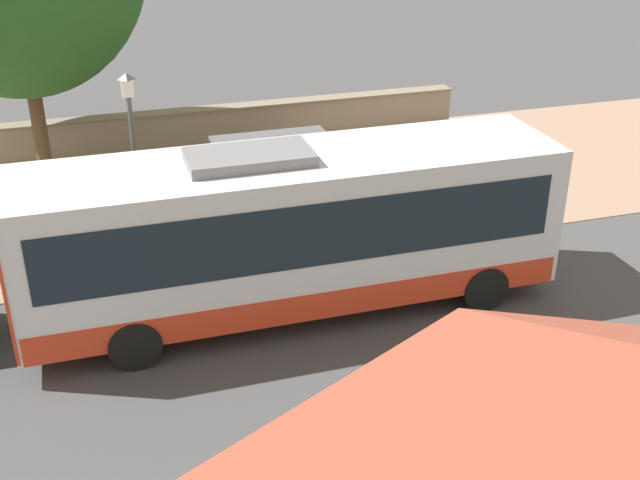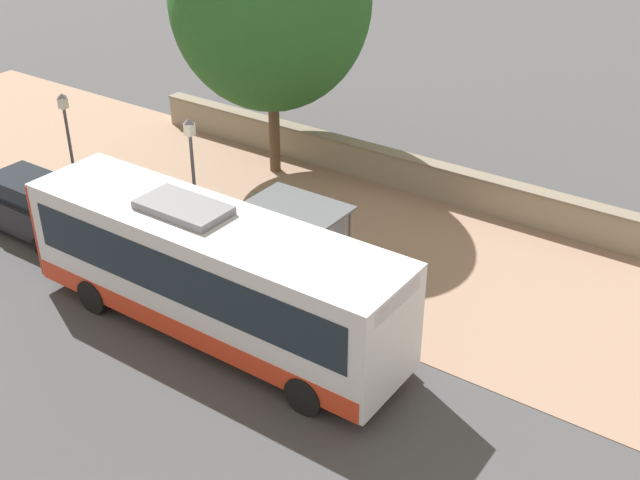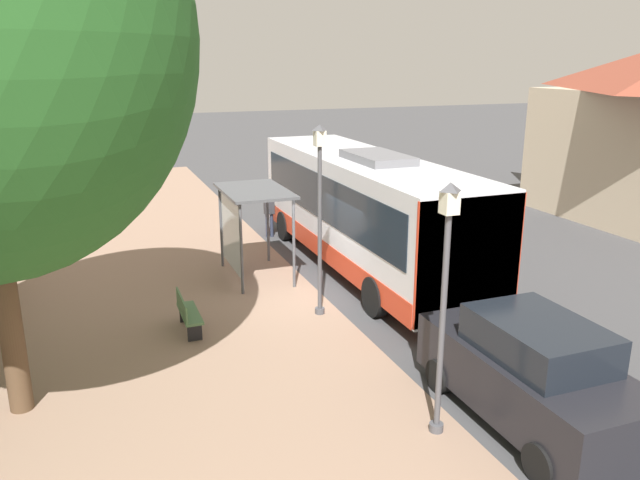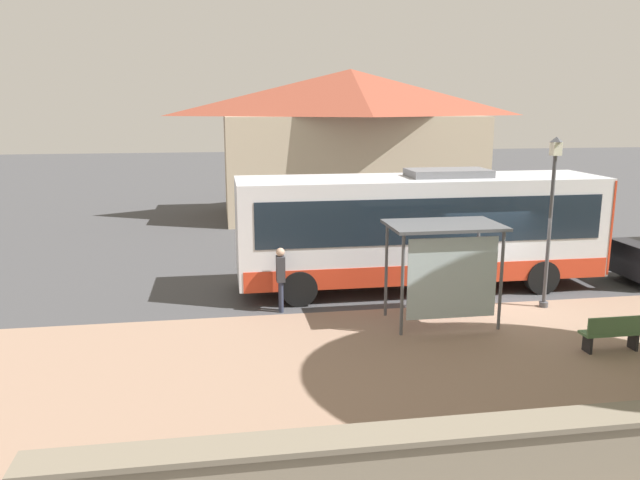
{
  "view_description": "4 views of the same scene",
  "coord_description": "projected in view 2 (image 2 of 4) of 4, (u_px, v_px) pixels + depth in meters",
  "views": [
    {
      "loc": [
        16.07,
        -2.19,
        8.87
      ],
      "look_at": [
        1.13,
        2.4,
        1.09
      ],
      "focal_mm": 45.0,
      "sensor_mm": 36.0,
      "label": 1
    },
    {
      "loc": [
        14.68,
        13.85,
        12.79
      ],
      "look_at": [
        -1.19,
        2.77,
        1.74
      ],
      "focal_mm": 45.0,
      "sensor_mm": 36.0,
      "label": 2
    },
    {
      "loc": [
        -5.62,
        -14.61,
        6.07
      ],
      "look_at": [
        0.63,
        1.74,
        0.98
      ],
      "focal_mm": 35.0,
      "sensor_mm": 36.0,
      "label": 3
    },
    {
      "loc": [
        -15.68,
        7.45,
        5.44
      ],
      "look_at": [
        1.54,
        4.66,
        1.67
      ],
      "focal_mm": 35.0,
      "sensor_mm": 36.0,
      "label": 4
    }
  ],
  "objects": [
    {
      "name": "bus",
      "position": [
        212.0,
        272.0,
        20.61
      ],
      "size": [
        2.74,
        10.9,
        3.59
      ],
      "color": "silver",
      "rests_on": "ground"
    },
    {
      "name": "street_lamp_near",
      "position": [
        70.0,
        145.0,
        26.09
      ],
      "size": [
        0.28,
        0.28,
        4.29
      ],
      "color": "#4C4C51",
      "rests_on": "ground"
    },
    {
      "name": "bench",
      "position": [
        268.0,
        209.0,
        26.66
      ],
      "size": [
        0.4,
        1.41,
        0.88
      ],
      "color": "#4C7247",
      "rests_on": "ground"
    },
    {
      "name": "sidewalk_plaza",
      "position": [
        309.0,
        221.0,
        26.88
      ],
      "size": [
        9.0,
        44.0,
        0.02
      ],
      "color": "#937560",
      "rests_on": "ground"
    },
    {
      "name": "street_lamp_far",
      "position": [
        194.0,
        180.0,
        23.3
      ],
      "size": [
        0.28,
        0.28,
        4.65
      ],
      "color": "#4C4C51",
      "rests_on": "ground"
    },
    {
      "name": "stone_wall",
      "position": [
        373.0,
        163.0,
        29.44
      ],
      "size": [
        0.6,
        20.0,
        1.29
      ],
      "color": "gray",
      "rests_on": "ground"
    },
    {
      "name": "bus_shelter",
      "position": [
        302.0,
        217.0,
        22.62
      ],
      "size": [
        1.76,
        2.79,
        2.58
      ],
      "color": "#515459",
      "rests_on": "ground"
    },
    {
      "name": "parked_car_behind_bus",
      "position": [
        32.0,
        205.0,
        25.86
      ],
      "size": [
        1.98,
        4.39,
        1.93
      ],
      "color": "black",
      "rests_on": "ground"
    },
    {
      "name": "shade_tree",
      "position": [
        270.0,
        0.0,
        27.26
      ],
      "size": [
        6.97,
        6.97,
        10.22
      ],
      "color": "brown",
      "rests_on": "ground"
    },
    {
      "name": "pedestrian",
      "position": [
        389.0,
        325.0,
        20.0
      ],
      "size": [
        0.34,
        0.23,
        1.76
      ],
      "color": "#2D3347",
      "rests_on": "ground"
    },
    {
      "name": "ground_plane",
      "position": [
        220.0,
        281.0,
        23.68
      ],
      "size": [
        120.0,
        120.0,
        0.0
      ],
      "primitive_type": "plane",
      "color": "#424244",
      "rests_on": "ground"
    }
  ]
}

